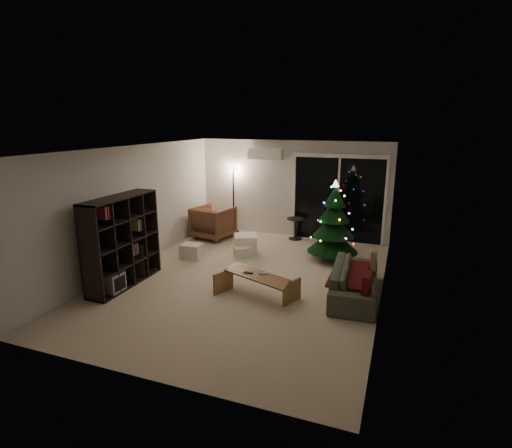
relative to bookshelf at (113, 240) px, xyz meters
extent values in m
plane|color=beige|center=(2.25, 0.97, -0.84)|extent=(6.50, 6.50, 0.00)
plane|color=white|center=(2.25, 0.97, 1.66)|extent=(6.50, 6.50, 0.00)
cube|color=silver|center=(2.25, 4.22, 0.41)|extent=(5.00, 0.02, 2.50)
cube|color=silver|center=(2.25, -2.28, 0.41)|extent=(5.00, 0.02, 2.50)
cube|color=silver|center=(-0.25, 0.97, 0.41)|extent=(0.02, 6.50, 2.50)
cube|color=silver|center=(4.75, 0.97, 0.41)|extent=(0.02, 6.50, 2.50)
cube|color=black|center=(3.45, 4.20, 0.21)|extent=(2.20, 0.02, 2.10)
cube|color=white|center=(1.55, 4.10, 1.31)|extent=(0.90, 0.22, 0.28)
cube|color=#3F3833|center=(3.45, 4.72, -0.89)|extent=(2.60, 1.00, 0.10)
cube|color=white|center=(3.45, 5.12, -0.34)|extent=(2.20, 0.06, 1.00)
cube|color=black|center=(0.00, 0.73, -0.50)|extent=(0.80, 1.15, 0.67)
cube|color=black|center=(0.00, 0.73, -0.09)|extent=(0.34, 0.40, 0.14)
imported|color=brown|center=(0.42, 3.30, -0.42)|extent=(1.06, 1.08, 0.84)
cube|color=silver|center=(1.66, 2.43, -0.62)|extent=(0.65, 0.65, 0.44)
cube|color=white|center=(0.65, 1.72, -0.68)|extent=(0.46, 0.36, 0.32)
cube|color=white|center=(1.70, 2.14, -0.71)|extent=(0.44, 0.42, 0.25)
cylinder|color=black|center=(2.44, 3.94, -0.56)|extent=(0.48, 0.48, 0.56)
cylinder|color=black|center=(0.67, 4.05, 0.06)|extent=(0.29, 0.29, 1.79)
imported|color=#30342A|center=(4.30, 0.96, -0.56)|extent=(0.86, 1.94, 0.55)
cube|color=#3B0A0B|center=(4.20, 0.96, -0.44)|extent=(0.59, 1.37, 0.05)
cube|color=#9A8764|center=(4.55, 1.61, -0.34)|extent=(0.14, 0.37, 0.36)
cube|color=#3B0A0B|center=(4.55, 0.31, -0.34)|extent=(0.13, 0.37, 0.36)
cube|color=black|center=(2.56, 0.32, -0.41)|extent=(0.17, 0.05, 0.02)
cube|color=slate|center=(2.81, 0.37, -0.41)|extent=(0.16, 0.09, 0.02)
cone|color=#0A330F|center=(3.61, 2.69, 0.05)|extent=(1.46, 1.46, 1.78)
camera|label=1|loc=(4.94, -5.70, 2.15)|focal=28.00mm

